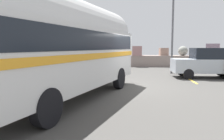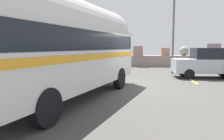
% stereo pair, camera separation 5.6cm
% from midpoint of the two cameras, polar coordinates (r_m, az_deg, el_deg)
% --- Properties ---
extents(ground, '(32.00, 26.00, 0.02)m').
position_cam_midpoint_polar(ground, '(10.36, 4.31, -4.65)').
color(ground, '#464441').
extents(breakwater, '(31.36, 2.36, 2.49)m').
position_cam_midpoint_polar(breakwater, '(21.97, 6.59, 2.94)').
color(breakwater, gray).
rests_on(breakwater, ground).
extents(vintage_coach, '(4.58, 8.91, 3.70)m').
position_cam_midpoint_polar(vintage_coach, '(8.03, -11.68, 6.77)').
color(vintage_coach, black).
rests_on(vintage_coach, ground).
extents(parked_car_nearest, '(4.15, 1.83, 1.86)m').
position_cam_midpoint_polar(parked_car_nearest, '(14.77, 24.07, 1.81)').
color(parked_car_nearest, black).
rests_on(parked_car_nearest, ground).
extents(lamp_post, '(0.88, 0.76, 6.80)m').
position_cam_midpoint_polar(lamp_post, '(16.30, 16.32, 12.44)').
color(lamp_post, '#5B5B60').
rests_on(lamp_post, ground).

